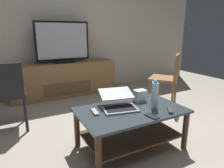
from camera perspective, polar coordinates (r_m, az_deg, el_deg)
name	(u,v)px	position (r m, az deg, el deg)	size (l,w,h in m)	color
ground_plane	(137,147)	(2.28, 7.21, -17.73)	(7.68, 7.68, 0.00)	#9E9384
back_wall	(68,23)	(4.22, -12.80, 16.93)	(6.40, 0.12, 2.80)	beige
coffee_table	(131,121)	(2.13, 5.49, -10.73)	(1.11, 0.67, 0.45)	#2D383D
media_cabinet	(65,79)	(3.96, -13.52, 1.39)	(1.98, 0.45, 0.66)	olive
television	(63,43)	(3.84, -14.08, 11.48)	(1.00, 0.20, 0.76)	black
dining_chair	(168,76)	(3.43, 16.09, 2.21)	(0.62, 0.62, 0.88)	brown
side_chair	(6,93)	(2.72, -28.47, -2.19)	(0.46, 0.46, 0.88)	black
laptop	(118,103)	(2.08, 1.88, -5.40)	(0.43, 0.45, 0.17)	gray
router_box	(140,96)	(2.30, 8.16, -3.37)	(0.13, 0.10, 0.14)	white
water_bottle_near	(154,93)	(2.21, 12.20, -2.53)	(0.06, 0.06, 0.28)	silver
water_bottle_far	(155,95)	(2.09, 12.37, -3.28)	(0.07, 0.07, 0.30)	silver
cell_phone	(152,116)	(1.93, 11.53, -9.19)	(0.07, 0.14, 0.01)	black
tv_remote	(170,110)	(2.10, 16.56, -7.30)	(0.04, 0.16, 0.02)	#2D2D30
soundbar_remote	(95,112)	(1.98, -5.03, -8.09)	(0.04, 0.16, 0.02)	#99999E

